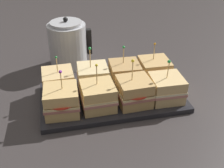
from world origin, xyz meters
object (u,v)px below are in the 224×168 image
at_px(sandwich_back_far_left, 58,82).
at_px(sandwich_back_center_right, 125,74).
at_px(sandwich_back_center_left, 93,78).
at_px(kettle_steel, 68,44).
at_px(sandwich_front_center_right, 134,92).
at_px(sandwich_front_far_right, 166,88).
at_px(sandwich_front_center_left, 98,96).
at_px(serving_platter, 112,97).
at_px(sandwich_back_far_right, 154,71).
at_px(sandwich_front_far_left, 62,101).

bearing_deg(sandwich_back_far_left, sandwich_back_center_right, -0.21).
height_order(sandwich_back_center_left, kettle_steel, kettle_steel).
xyz_separation_m(sandwich_front_center_right, sandwich_front_far_right, (0.12, -0.00, -0.00)).
relative_size(sandwich_front_far_right, kettle_steel, 0.71).
xyz_separation_m(sandwich_front_center_left, kettle_steel, (-0.06, 0.36, 0.04)).
relative_size(sandwich_front_center_right, sandwich_front_far_right, 1.08).
bearing_deg(kettle_steel, sandwich_front_center_right, -62.82).
bearing_deg(sandwich_front_far_right, serving_platter, 161.19).
height_order(sandwich_front_center_right, sandwich_back_center_left, sandwich_back_center_left).
xyz_separation_m(sandwich_back_far_left, kettle_steel, (0.06, 0.25, 0.04)).
xyz_separation_m(sandwich_front_center_right, sandwich_back_center_right, (-0.00, 0.12, -0.00)).
relative_size(sandwich_front_center_right, sandwich_back_far_right, 1.06).
bearing_deg(sandwich_front_far_left, sandwich_back_center_left, 44.82).
bearing_deg(serving_platter, sandwich_front_center_left, -136.51).
height_order(sandwich_back_far_left, kettle_steel, kettle_steel).
distance_m(sandwich_front_far_right, sandwich_back_far_right, 0.12).
relative_size(sandwich_front_center_left, sandwich_front_center_right, 0.96).
xyz_separation_m(sandwich_back_far_right, kettle_steel, (-0.31, 0.24, 0.03)).
distance_m(sandwich_back_far_left, sandwich_back_center_left, 0.13).
xyz_separation_m(sandwich_front_center_right, sandwich_back_far_left, (-0.25, 0.12, -0.00)).
height_order(sandwich_front_far_right, sandwich_back_center_right, sandwich_back_center_right).
xyz_separation_m(sandwich_front_far_right, sandwich_back_far_left, (-0.36, 0.12, -0.00)).
bearing_deg(sandwich_front_far_right, sandwich_front_center_right, 179.86).
bearing_deg(sandwich_front_center_left, kettle_steel, 100.09).
relative_size(serving_platter, sandwich_back_far_right, 3.22).
bearing_deg(sandwich_front_far_left, sandwich_front_center_right, 0.08).
relative_size(sandwich_back_far_left, kettle_steel, 0.68).
xyz_separation_m(sandwich_front_center_left, sandwich_back_center_left, (0.00, 0.12, 0.00)).
bearing_deg(sandwich_back_center_right, kettle_steel, 127.12).
height_order(serving_platter, sandwich_front_center_right, sandwich_front_center_right).
distance_m(sandwich_back_center_right, kettle_steel, 0.31).
bearing_deg(sandwich_back_far_left, sandwich_front_far_left, -88.52).
bearing_deg(sandwich_back_center_left, sandwich_front_far_left, -135.18).
height_order(sandwich_back_center_right, kettle_steel, kettle_steel).
distance_m(sandwich_front_center_left, sandwich_back_far_left, 0.17).
distance_m(sandwich_back_center_left, sandwich_back_center_right, 0.12).
relative_size(serving_platter, sandwich_back_center_right, 3.18).
relative_size(sandwich_front_center_left, sandwich_front_far_right, 1.04).
height_order(sandwich_front_center_right, sandwich_back_center_right, sandwich_front_center_right).
distance_m(serving_platter, kettle_steel, 0.34).
relative_size(sandwich_back_center_left, kettle_steel, 0.78).
height_order(sandwich_front_center_right, sandwich_back_far_left, sandwich_front_center_right).
relative_size(sandwich_front_far_left, sandwich_front_center_right, 0.94).
relative_size(sandwich_front_center_right, sandwich_back_center_left, 0.98).
relative_size(sandwich_front_center_left, sandwich_back_far_left, 1.08).
bearing_deg(kettle_steel, sandwich_front_far_left, -98.51).
bearing_deg(sandwich_front_far_left, serving_platter, 18.68).
height_order(sandwich_back_far_right, kettle_steel, kettle_steel).
xyz_separation_m(sandwich_front_center_left, sandwich_front_far_right, (0.24, -0.00, 0.00)).
relative_size(sandwich_front_far_right, sandwich_back_center_left, 0.91).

